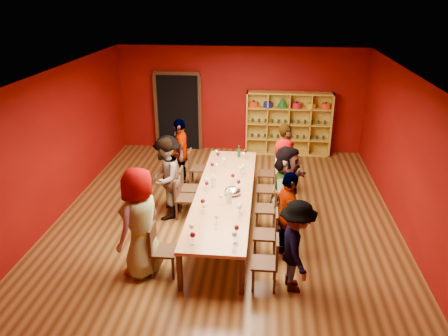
{
  "coord_description": "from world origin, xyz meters",
  "views": [
    {
      "loc": [
        0.78,
        -7.78,
        4.5
      ],
      "look_at": [
        -0.03,
        0.22,
        1.15
      ],
      "focal_mm": 35.0,
      "sensor_mm": 36.0,
      "label": 1
    }
  ],
  "objects": [
    {
      "name": "person_left_3",
      "position": [
        -1.29,
        0.71,
        0.81
      ],
      "size": [
        0.68,
        1.12,
        1.61
      ],
      "primitive_type": "imported",
      "rotation": [
        0.0,
        0.0,
        -1.31
      ],
      "color": "#4C4C51",
      "rests_on": "ground"
    },
    {
      "name": "wine_glass_0",
      "position": [
        0.28,
        1.72,
        0.89
      ],
      "size": [
        0.08,
        0.08,
        0.19
      ],
      "color": "silver",
      "rests_on": "tasting_table"
    },
    {
      "name": "chair_person_right_2",
      "position": [
        0.91,
        -0.07,
        0.5
      ],
      "size": [
        0.42,
        0.42,
        0.89
      ],
      "color": "#311C10",
      "rests_on": "ground"
    },
    {
      "name": "doorway",
      "position": [
        -1.8,
        4.43,
        1.12
      ],
      "size": [
        1.4,
        0.17,
        2.3
      ],
      "color": "black",
      "rests_on": "ground"
    },
    {
      "name": "wine_glass_6",
      "position": [
        -0.27,
        0.89,
        0.91
      ],
      "size": [
        0.09,
        0.09,
        0.22
      ],
      "color": "silver",
      "rests_on": "tasting_table"
    },
    {
      "name": "chair_person_right_3",
      "position": [
        0.91,
        0.84,
        0.5
      ],
      "size": [
        0.42,
        0.42,
        0.89
      ],
      "color": "#311C10",
      "rests_on": "ground"
    },
    {
      "name": "chair_person_left_3",
      "position": [
        -0.91,
        0.71,
        0.5
      ],
      "size": [
        0.42,
        0.42,
        0.89
      ],
      "color": "#311C10",
      "rests_on": "ground"
    },
    {
      "name": "wine_glass_12",
      "position": [
        -0.38,
        0.12,
        0.91
      ],
      "size": [
        0.09,
        0.09,
        0.22
      ],
      "color": "silver",
      "rests_on": "tasting_table"
    },
    {
      "name": "person_right_0",
      "position": [
        1.32,
        -1.92,
        0.77
      ],
      "size": [
        0.55,
        1.05,
        1.54
      ],
      "primitive_type": "imported",
      "rotation": [
        0.0,
        0.0,
        1.71
      ],
      "color": "#628CC9",
      "rests_on": "ground"
    },
    {
      "name": "wine_glass_14",
      "position": [
        -0.31,
        -0.81,
        0.91
      ],
      "size": [
        0.09,
        0.09,
        0.21
      ],
      "color": "silver",
      "rests_on": "tasting_table"
    },
    {
      "name": "tasting_table",
      "position": [
        0.0,
        0.0,
        0.7
      ],
      "size": [
        1.1,
        4.5,
        0.75
      ],
      "color": "#B67C4B",
      "rests_on": "ground"
    },
    {
      "name": "wine_glass_13",
      "position": [
        -0.28,
        -0.94,
        0.88
      ],
      "size": [
        0.07,
        0.07,
        0.18
      ],
      "color": "silver",
      "rests_on": "tasting_table"
    },
    {
      "name": "wine_glass_11",
      "position": [
        -0.02,
        -0.54,
        0.89
      ],
      "size": [
        0.08,
        0.08,
        0.19
      ],
      "color": "silver",
      "rests_on": "tasting_table"
    },
    {
      "name": "wine_glass_22",
      "position": [
        -0.36,
        -1.72,
        0.91
      ],
      "size": [
        0.09,
        0.09,
        0.22
      ],
      "color": "silver",
      "rests_on": "tasting_table"
    },
    {
      "name": "wine_glass_10",
      "position": [
        0.36,
        -0.86,
        0.89
      ],
      "size": [
        0.08,
        0.08,
        0.19
      ],
      "color": "silver",
      "rests_on": "tasting_table"
    },
    {
      "name": "wine_glass_17",
      "position": [
        0.13,
        0.41,
        0.9
      ],
      "size": [
        0.08,
        0.08,
        0.2
      ],
      "color": "silver",
      "rests_on": "tasting_table"
    },
    {
      "name": "wine_glass_15",
      "position": [
        -0.14,
        1.26,
        0.91
      ],
      "size": [
        0.09,
        0.09,
        0.22
      ],
      "color": "silver",
      "rests_on": "tasting_table"
    },
    {
      "name": "wine_bottle",
      "position": [
        0.15,
        1.9,
        0.86
      ],
      "size": [
        0.08,
        0.08,
        0.29
      ],
      "color": "#163C19",
      "rests_on": "tasting_table"
    },
    {
      "name": "room_shell",
      "position": [
        0.0,
        0.0,
        1.5
      ],
      "size": [
        7.1,
        9.1,
        3.04
      ],
      "color": "#4F3014",
      "rests_on": "ground"
    },
    {
      "name": "wine_glass_23",
      "position": [
        -0.37,
        0.97,
        0.9
      ],
      "size": [
        0.08,
        0.08,
        0.21
      ],
      "color": "silver",
      "rests_on": "tasting_table"
    },
    {
      "name": "wine_glass_21",
      "position": [
        0.27,
        0.13,
        0.89
      ],
      "size": [
        0.08,
        0.08,
        0.19
      ],
      "color": "silver",
      "rests_on": "tasting_table"
    },
    {
      "name": "person_right_2",
      "position": [
        1.21,
        -0.07,
        0.88
      ],
      "size": [
        0.83,
        1.7,
        1.76
      ],
      "primitive_type": "imported",
      "rotation": [
        0.0,
        0.0,
        1.34
      ],
      "color": "#4D4C51",
      "rests_on": "ground"
    },
    {
      "name": "chair_person_right_4",
      "position": [
        0.91,
        1.7,
        0.5
      ],
      "size": [
        0.42,
        0.42,
        0.89
      ],
      "color": "#311C10",
      "rests_on": "ground"
    },
    {
      "name": "person_right_1",
      "position": [
        1.21,
        -1.06,
        0.82
      ],
      "size": [
        0.71,
        1.05,
        1.64
      ],
      "primitive_type": "imported",
      "rotation": [
        0.0,
        0.0,
        1.88
      ],
      "color": "#5B83BC",
      "rests_on": "ground"
    },
    {
      "name": "chair_person_left_0",
      "position": [
        -0.91,
        -1.74,
        0.5
      ],
      "size": [
        0.42,
        0.42,
        0.89
      ],
      "color": "#311C10",
      "rests_on": "ground"
    },
    {
      "name": "wine_glass_1",
      "position": [
        0.36,
        -0.96,
        0.91
      ],
      "size": [
        0.09,
        0.09,
        0.21
      ],
      "color": "silver",
      "rests_on": "tasting_table"
    },
    {
      "name": "wine_glass_16",
      "position": [
        0.27,
        0.77,
        0.91
      ],
      "size": [
        0.09,
        0.09,
        0.22
      ],
      "color": "silver",
      "rests_on": "tasting_table"
    },
    {
      "name": "chair_person_left_4",
      "position": [
        -0.91,
        1.84,
        0.5
      ],
      "size": [
        0.42,
        0.42,
        0.89
      ],
      "color": "#311C10",
      "rests_on": "ground"
    },
    {
      "name": "chair_person_right_0",
      "position": [
        0.91,
        -1.92,
        0.5
      ],
      "size": [
        0.42,
        0.42,
        0.89
      ],
      "color": "#311C10",
      "rests_on": "ground"
    },
    {
      "name": "wine_glass_8",
      "position": [
        0.31,
        0.91,
        0.91
      ],
      "size": [
        0.09,
        0.09,
        0.22
      ],
      "color": "silver",
      "rests_on": "tasting_table"
    },
    {
      "name": "wine_glass_4",
      "position": [
        -0.38,
        1.82,
        0.89
      ],
      "size": [
        0.08,
        0.08,
        0.19
      ],
      "color": "silver",
      "rests_on": "tasting_table"
    },
    {
      "name": "wine_glass_7",
      "position": [
        0.34,
        -1.88,
        0.9
      ],
      "size": [
        0.08,
        0.08,
        0.21
      ],
      "color": "silver",
      "rests_on": "tasting_table"
    },
    {
      "name": "shelving_unit",
      "position": [
        1.4,
        4.32,
        0.98
      ],
      "size": [
        2.4,
        0.4,
        1.8
      ],
      "color": "#B48E28",
      "rests_on": "ground"
    },
    {
      "name": "wine_glass_3",
      "position": [
        -0.3,
        -1.98,
        0.91
      ],
      "size": [
        0.09,
        0.09,
        0.22
      ],
      "color": "silver",
      "rests_on": "tasting_table"
    },
    {
      "name": "person_left_2",
      "position": [
        -1.25,
        0.23,
        0.86
      ],
      "size": [
        0.54,
        0.88,
        1.72
      ],
      "primitive_type": "imported",
      "rotation": [
        0.0,
        0.0,
        -1.67
      ],
      "color": "tan",
      "rests_on": "ground"
    },
    {
      "name": "wine_glass_20",
      "position": [
        -0.31,
        1.62,
        0.9
      ],
      "size": [
        0.08,
        0.08,
        0.2
      ],
      "color": "silver",
      "rests_on": "tasting_table"
    },
    {
      "name": "carafe_a",
      "position": [
        -0.24,
        0.17,
        0.87
      ],
      "size": [
        0.11,
        0.11,
        0.26
      ],
      "color": "silver",
      "rests_on": "tasting_table"
    },
    {
      "name": "chair_person_right_1",
      "position": [
        0.91,
        -1.06,
        0.5
      ],
      "size": [
        0.42,
        0.42,
        0.89
      ],
      "color": "#311C10",
      "rests_on": "ground"
    },
    {
      "name": "wine_glass_5",
      "position": [
        0.3,
        1.85,
        0.91
      ],
      "size": [
        0.09,
        0.09,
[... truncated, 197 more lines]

